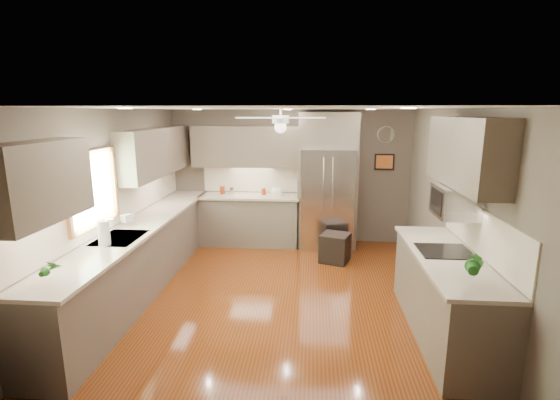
# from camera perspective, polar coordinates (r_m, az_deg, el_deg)

# --- Properties ---
(floor) EXTENTS (5.00, 5.00, 0.00)m
(floor) POSITION_cam_1_polar(r_m,az_deg,el_deg) (5.68, -0.18, -13.32)
(floor) COLOR #501B0A
(floor) RESTS_ON ground
(ceiling) EXTENTS (5.00, 5.00, 0.00)m
(ceiling) POSITION_cam_1_polar(r_m,az_deg,el_deg) (5.12, -0.19, 12.77)
(ceiling) COLOR white
(ceiling) RESTS_ON ground
(wall_back) EXTENTS (4.50, 0.00, 4.50)m
(wall_back) POSITION_cam_1_polar(r_m,az_deg,el_deg) (7.71, 1.38, 3.32)
(wall_back) COLOR brown
(wall_back) RESTS_ON ground
(wall_front) EXTENTS (4.50, 0.00, 4.50)m
(wall_front) POSITION_cam_1_polar(r_m,az_deg,el_deg) (2.91, -4.43, -12.39)
(wall_front) COLOR brown
(wall_front) RESTS_ON ground
(wall_left) EXTENTS (0.00, 5.00, 5.00)m
(wall_left) POSITION_cam_1_polar(r_m,az_deg,el_deg) (5.89, -22.55, -0.48)
(wall_left) COLOR brown
(wall_left) RESTS_ON ground
(wall_right) EXTENTS (0.00, 5.00, 5.00)m
(wall_right) POSITION_cam_1_polar(r_m,az_deg,el_deg) (5.55, 23.64, -1.32)
(wall_right) COLOR brown
(wall_right) RESTS_ON ground
(canister_a) EXTENTS (0.11, 0.11, 0.14)m
(canister_a) POSITION_cam_1_polar(r_m,az_deg,el_deg) (7.66, -8.09, 1.39)
(canister_a) COLOR maroon
(canister_a) RESTS_ON back_run
(canister_b) EXTENTS (0.08, 0.08, 0.13)m
(canister_b) POSITION_cam_1_polar(r_m,az_deg,el_deg) (7.65, -6.79, 1.33)
(canister_b) COLOR silver
(canister_b) RESTS_ON back_run
(canister_d) EXTENTS (0.10, 0.10, 0.12)m
(canister_d) POSITION_cam_1_polar(r_m,az_deg,el_deg) (7.56, -2.31, 1.20)
(canister_d) COLOR maroon
(canister_d) RESTS_ON back_run
(soap_bottle) EXTENTS (0.12, 0.13, 0.21)m
(soap_bottle) POSITION_cam_1_polar(r_m,az_deg,el_deg) (5.92, -20.62, -2.31)
(soap_bottle) COLOR white
(soap_bottle) RESTS_ON left_run
(potted_plant_left) EXTENTS (0.15, 0.10, 0.27)m
(potted_plant_left) POSITION_cam_1_polar(r_m,az_deg,el_deg) (4.27, -29.78, -8.38)
(potted_plant_left) COLOR #1D5D1A
(potted_plant_left) RESTS_ON left_run
(potted_plant_right) EXTENTS (0.21, 0.18, 0.31)m
(potted_plant_right) POSITION_cam_1_polar(r_m,az_deg,el_deg) (4.12, 25.77, -8.31)
(potted_plant_right) COLOR #1D5D1A
(potted_plant_right) RESTS_ON right_run
(bowl) EXTENTS (0.23, 0.23, 0.06)m
(bowl) POSITION_cam_1_polar(r_m,az_deg,el_deg) (7.50, -0.49, 0.87)
(bowl) COLOR #BFB48F
(bowl) RESTS_ON back_run
(left_run) EXTENTS (0.65, 4.70, 1.45)m
(left_run) POSITION_cam_1_polar(r_m,az_deg,el_deg) (6.10, -18.82, -7.25)
(left_run) COLOR brown
(left_run) RESTS_ON ground
(back_run) EXTENTS (1.85, 0.65, 1.45)m
(back_run) POSITION_cam_1_polar(r_m,az_deg,el_deg) (7.66, -4.21, -2.63)
(back_run) COLOR brown
(back_run) RESTS_ON ground
(uppers) EXTENTS (4.50, 4.70, 0.95)m
(uppers) POSITION_cam_1_polar(r_m,az_deg,el_deg) (5.96, -6.77, 6.59)
(uppers) COLOR brown
(uppers) RESTS_ON wall_left
(window) EXTENTS (0.05, 1.12, 0.92)m
(window) POSITION_cam_1_polar(r_m,az_deg,el_deg) (5.39, -24.92, 1.45)
(window) COLOR #BFF2B2
(window) RESTS_ON wall_left
(sink) EXTENTS (0.50, 0.70, 0.32)m
(sink) POSITION_cam_1_polar(r_m,az_deg,el_deg) (5.40, -21.62, -5.27)
(sink) COLOR silver
(sink) RESTS_ON left_run
(refrigerator) EXTENTS (1.06, 0.75, 2.45)m
(refrigerator) POSITION_cam_1_polar(r_m,az_deg,el_deg) (7.38, 6.66, 2.34)
(refrigerator) COLOR silver
(refrigerator) RESTS_ON ground
(right_run) EXTENTS (0.70, 2.20, 1.45)m
(right_run) POSITION_cam_1_polar(r_m,az_deg,el_deg) (4.97, 22.27, -12.09)
(right_run) COLOR brown
(right_run) RESTS_ON ground
(microwave) EXTENTS (0.43, 0.55, 0.34)m
(microwave) POSITION_cam_1_polar(r_m,az_deg,el_deg) (4.92, 23.43, -0.19)
(microwave) COLOR silver
(microwave) RESTS_ON wall_right
(ceiling_fan) EXTENTS (1.18, 1.18, 0.32)m
(ceiling_fan) POSITION_cam_1_polar(r_m,az_deg,el_deg) (5.42, 0.08, 10.98)
(ceiling_fan) COLOR white
(ceiling_fan) RESTS_ON ceiling
(recessed_lights) EXTENTS (2.84, 3.14, 0.01)m
(recessed_lights) POSITION_cam_1_polar(r_m,az_deg,el_deg) (5.52, -0.26, 12.68)
(recessed_lights) COLOR white
(recessed_lights) RESTS_ON ceiling
(wall_clock) EXTENTS (0.30, 0.03, 0.30)m
(wall_clock) POSITION_cam_1_polar(r_m,az_deg,el_deg) (7.71, 14.66, 8.91)
(wall_clock) COLOR white
(wall_clock) RESTS_ON wall_back
(framed_print) EXTENTS (0.36, 0.03, 0.30)m
(framed_print) POSITION_cam_1_polar(r_m,az_deg,el_deg) (7.75, 14.47, 5.22)
(framed_print) COLOR black
(framed_print) RESTS_ON wall_back
(stool) EXTENTS (0.56, 0.56, 0.50)m
(stool) POSITION_cam_1_polar(r_m,az_deg,el_deg) (6.86, 7.76, -6.66)
(stool) COLOR black
(stool) RESTS_ON ground
(paper_towel) EXTENTS (0.13, 0.13, 0.33)m
(paper_towel) POSITION_cam_1_polar(r_m,az_deg,el_deg) (5.12, -23.53, -4.36)
(paper_towel) COLOR white
(paper_towel) RESTS_ON left_run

